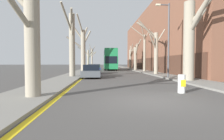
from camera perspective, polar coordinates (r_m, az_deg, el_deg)
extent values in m
plane|color=#4C4947|center=(7.41, 12.85, -9.87)|extent=(300.00, 300.00, 0.00)
cube|color=gray|center=(57.08, -6.88, 0.83)|extent=(2.66, 120.00, 0.12)
cube|color=gray|center=(57.47, 4.17, 0.85)|extent=(2.66, 120.00, 0.12)
cube|color=brown|center=(39.56, 17.41, 8.96)|extent=(10.00, 46.18, 12.37)
cube|color=#492D21|center=(37.81, 10.18, 1.83)|extent=(0.12, 45.25, 2.47)
cube|color=yellow|center=(57.01, -5.36, 0.78)|extent=(0.24, 120.00, 0.01)
cylinder|color=gray|center=(8.32, -24.57, 8.41)|extent=(0.63, 0.63, 4.94)
cylinder|color=gray|center=(9.28, -24.80, 16.75)|extent=(0.80, 1.54, 1.59)
cylinder|color=gray|center=(7.60, -29.99, 18.85)|extent=(0.73, 2.54, 1.87)
cylinder|color=gray|center=(19.46, -12.91, 7.75)|extent=(0.62, 0.62, 6.82)
cylinder|color=gray|center=(18.63, -14.54, 16.03)|extent=(0.78, 2.88, 2.49)
cylinder|color=gray|center=(18.67, -13.05, 15.76)|extent=(0.59, 2.56, 1.72)
cylinder|color=gray|center=(19.04, -12.78, 13.69)|extent=(0.61, 1.61, 2.46)
cylinder|color=gray|center=(29.99, -9.39, 6.09)|extent=(0.77, 0.77, 7.06)
cylinder|color=gray|center=(29.59, -10.38, 14.37)|extent=(1.05, 2.36, 3.05)
cylinder|color=gray|center=(30.09, -8.26, 10.30)|extent=(1.49, 0.43, 2.42)
cylinder|color=gray|center=(30.29, -11.31, 12.07)|extent=(2.18, 0.67, 2.94)
cylinder|color=gray|center=(29.86, -11.98, 8.70)|extent=(2.80, 1.14, 2.07)
cylinder|color=gray|center=(31.34, -8.79, 11.81)|extent=(0.79, 2.29, 2.45)
cylinder|color=gray|center=(40.89, -7.79, 3.33)|extent=(0.45, 0.45, 4.53)
cylinder|color=gray|center=(41.96, -8.53, 5.75)|extent=(1.41, 2.10, 2.60)
cylinder|color=gray|center=(40.47, -9.43, 6.26)|extent=(2.35, 1.40, 1.76)
cylinder|color=gray|center=(40.37, -6.88, 5.11)|extent=(1.52, 1.21, 1.17)
cylinder|color=gray|center=(41.42, -7.13, 5.23)|extent=(1.08, 1.23, 1.41)
cylinder|color=gray|center=(41.07, -6.54, 4.96)|extent=(1.90, 0.59, 1.59)
cylinder|color=gray|center=(52.62, -6.60, 3.79)|extent=(0.40, 0.40, 5.78)
cylinder|color=gray|center=(51.87, -6.94, 5.97)|extent=(0.66, 1.86, 2.26)
cylinder|color=gray|center=(52.49, -7.02, 7.35)|extent=(0.88, 0.87, 1.69)
cylinder|color=gray|center=(53.14, -6.09, 6.80)|extent=(1.11, 0.97, 2.11)
cylinder|color=gray|center=(51.92, -5.92, 5.09)|extent=(1.47, 1.59, 1.62)
cylinder|color=gray|center=(15.95, 23.81, 8.35)|extent=(0.87, 0.87, 6.57)
cylinder|color=gray|center=(16.33, 25.98, 14.02)|extent=(1.46, 0.68, 2.14)
cylinder|color=gray|center=(15.72, 27.85, 17.69)|extent=(1.49, 2.57, 2.59)
cylinder|color=gray|center=(15.26, 26.54, 15.73)|extent=(0.57, 2.70, 2.56)
cylinder|color=gray|center=(16.56, 26.71, 16.76)|extent=(1.83, 0.79, 2.71)
cylinder|color=gray|center=(23.44, 14.20, 5.14)|extent=(0.54, 0.54, 5.46)
cylinder|color=gray|center=(24.10, 11.18, 12.98)|extent=(2.47, 1.45, 2.13)
cylinder|color=gray|center=(23.67, 11.31, 12.93)|extent=(2.53, 0.58, 2.01)
cylinder|color=gray|center=(22.95, 13.26, 8.79)|extent=(1.35, 1.18, 1.98)
cylinder|color=gray|center=(23.12, 11.55, 12.65)|extent=(2.64, 0.90, 2.46)
cylinder|color=gray|center=(23.62, 15.57, 10.46)|extent=(1.22, 0.64, 1.89)
cylinder|color=gray|center=(30.13, 10.59, 5.34)|extent=(0.41, 0.41, 6.30)
cylinder|color=gray|center=(31.18, 11.50, 11.41)|extent=(1.41, 1.31, 2.05)
cylinder|color=gray|center=(30.38, 8.26, 12.31)|extent=(2.59, 0.37, 2.04)
cylinder|color=gray|center=(29.71, 10.12, 11.71)|extent=(1.07, 1.55, 2.51)
cylinder|color=gray|center=(36.68, 7.65, 3.63)|extent=(0.65, 0.65, 4.78)
cylinder|color=gray|center=(35.77, 8.52, 7.88)|extent=(0.88, 2.50, 2.35)
cylinder|color=gray|center=(37.29, 7.85, 6.72)|extent=(0.71, 1.23, 1.84)
cylinder|color=gray|center=(35.93, 8.08, 6.42)|extent=(0.43, 1.92, 2.47)
cylinder|color=gray|center=(44.17, 6.04, 3.46)|extent=(0.59, 0.59, 4.84)
cylinder|color=gray|center=(43.33, 6.18, 5.21)|extent=(0.32, 1.93, 1.49)
cylinder|color=gray|center=(45.38, 6.05, 6.50)|extent=(0.58, 2.35, 2.40)
cylinder|color=gray|center=(44.54, 6.56, 5.19)|extent=(1.15, 0.78, 2.14)
cylinder|color=gray|center=(43.55, 6.39, 6.31)|extent=(0.51, 1.72, 3.25)
cylinder|color=gray|center=(44.01, 7.13, 7.02)|extent=(1.77, 1.13, 2.32)
cube|color=#1E7F47|center=(38.09, -0.65, 2.46)|extent=(2.59, 10.07, 2.55)
cube|color=#1E7F47|center=(38.15, -0.65, 5.41)|extent=(2.53, 9.87, 1.38)
cube|color=#1A6C3C|center=(38.19, -0.65, 6.53)|extent=(2.53, 9.87, 0.12)
cube|color=black|center=(38.10, -0.65, 3.20)|extent=(2.62, 8.86, 1.33)
cube|color=black|center=(38.15, -0.65, 5.51)|extent=(2.62, 8.86, 1.05)
cube|color=black|center=(33.09, -0.24, 3.32)|extent=(2.33, 0.06, 1.39)
cylinder|color=black|center=(35.05, -2.25, 0.59)|extent=(0.30, 0.96, 0.96)
cylinder|color=black|center=(35.17, 1.41, 0.60)|extent=(0.30, 0.96, 0.96)
cylinder|color=black|center=(40.89, -2.41, 0.84)|extent=(0.30, 0.96, 0.96)
cylinder|color=black|center=(40.99, 0.73, 0.85)|extent=(0.30, 0.96, 0.96)
cube|color=#4C5156|center=(18.59, -6.65, -1.00)|extent=(1.88, 4.24, 0.60)
cube|color=black|center=(18.82, -6.61, 0.86)|extent=(1.65, 2.20, 0.60)
cylinder|color=black|center=(17.41, -9.62, -1.80)|extent=(0.20, 0.62, 0.62)
cylinder|color=black|center=(17.31, -4.14, -1.80)|extent=(0.20, 0.62, 0.62)
cylinder|color=black|center=(19.93, -8.82, -1.27)|extent=(0.20, 0.62, 0.62)
cylinder|color=black|center=(19.84, -4.05, -1.27)|extent=(0.20, 0.62, 0.62)
cube|color=navy|center=(25.13, -5.80, -0.03)|extent=(1.86, 4.40, 0.68)
cube|color=black|center=(25.37, -5.78, 1.34)|extent=(1.64, 2.29, 0.52)
cylinder|color=black|center=(23.87, -7.90, -0.68)|extent=(0.20, 0.62, 0.62)
cylinder|color=black|center=(23.80, -3.96, -0.67)|extent=(0.20, 0.62, 0.62)
cylinder|color=black|center=(26.50, -7.45, -0.37)|extent=(0.20, 0.62, 0.62)
cylinder|color=black|center=(26.43, -3.90, -0.37)|extent=(0.20, 0.62, 0.62)
cylinder|color=#4C4F54|center=(18.37, 18.00, 8.91)|extent=(0.16, 0.16, 7.39)
cylinder|color=#4C4F54|center=(18.93, 16.50, 19.72)|extent=(1.10, 0.11, 0.11)
cube|color=beige|center=(18.76, 14.82, 19.90)|extent=(0.44, 0.20, 0.16)
cylinder|color=white|center=(9.75, 21.77, -4.20)|extent=(0.37, 0.37, 0.95)
cube|color=yellow|center=(9.58, 22.26, -4.04)|extent=(0.26, 0.01, 0.34)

